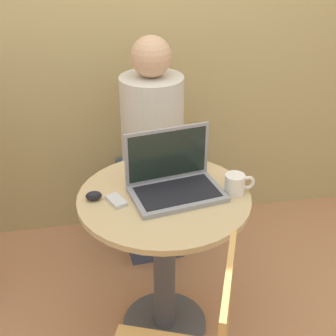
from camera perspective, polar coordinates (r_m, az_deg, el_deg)
ground_plane at (r=2.43m, az=-0.41°, el=-18.50°), size 12.00×12.00×0.00m
back_wall at (r=2.63m, az=-4.49°, el=18.14°), size 7.00×0.05×2.60m
round_table at (r=2.07m, az=-0.46°, el=-8.65°), size 0.72×0.72×0.75m
laptop at (r=1.94m, az=0.71°, el=-1.46°), size 0.41×0.30×0.26m
cell_phone at (r=1.91m, az=-6.32°, el=-3.97°), size 0.09×0.11×0.02m
computer_mouse at (r=1.93m, az=-9.04°, el=-3.37°), size 0.07×0.04×0.04m
coffee_cup at (r=1.96m, az=8.27°, el=-1.93°), size 0.13×0.08×0.09m
person_seated at (r=2.60m, az=-2.11°, el=0.16°), size 0.34×0.51×1.27m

